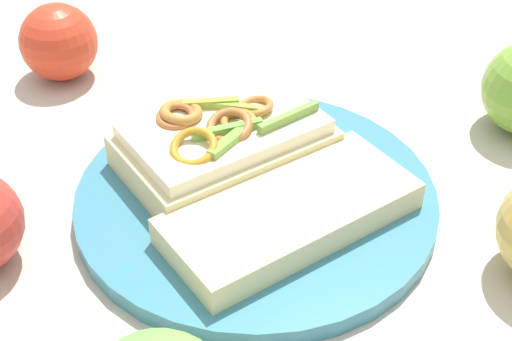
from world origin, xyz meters
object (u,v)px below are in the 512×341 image
bread_slice_side (290,213)px  sandwich (224,142)px  plate (256,199)px  apple_2 (59,42)px

bread_slice_side → sandwich: bearing=89.4°
plate → bread_slice_side: size_ratio=1.50×
plate → bread_slice_side: 0.05m
plate → apple_2: apple_2 is taller
plate → bread_slice_side: bearing=-112.7°
sandwich → apple_2: 0.22m
bread_slice_side → apple_2: size_ratio=2.50×
sandwich → apple_2: size_ratio=2.52×
bread_slice_side → plate: bearing=89.0°
bread_slice_side → apple_2: bearing=97.7°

